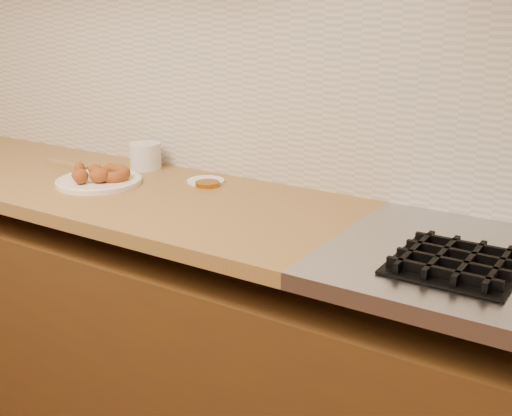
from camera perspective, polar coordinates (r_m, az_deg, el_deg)
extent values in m
cube|color=#BDAE8F|center=(2.04, -0.91, 15.18)|extent=(4.00, 0.02, 2.70)
cube|color=#482C0D|center=(2.08, -5.65, -12.85)|extent=(3.60, 0.60, 0.77)
cube|color=olive|center=(2.33, -18.72, 2.83)|extent=(2.30, 0.62, 0.04)
cube|color=beige|center=(2.04, -1.08, 10.96)|extent=(3.60, 0.02, 0.60)
cube|color=black|center=(1.45, 17.27, -4.91)|extent=(0.26, 0.26, 0.01)
cube|color=black|center=(1.47, 13.96, -3.70)|extent=(0.01, 0.24, 0.02)
cube|color=black|center=(1.37, 16.27, -5.59)|extent=(0.24, 0.01, 0.02)
cube|color=black|center=(1.45, 16.19, -4.14)|extent=(0.01, 0.24, 0.02)
cube|color=black|center=(1.42, 16.99, -4.75)|extent=(0.24, 0.01, 0.02)
cube|color=black|center=(1.44, 18.47, -4.58)|extent=(0.01, 0.24, 0.02)
cube|color=black|center=(1.47, 17.65, -3.98)|extent=(0.24, 0.01, 0.02)
cube|color=black|center=(1.43, 20.79, -5.01)|extent=(0.01, 0.24, 0.02)
cube|color=black|center=(1.53, 18.27, -3.25)|extent=(0.24, 0.01, 0.02)
cylinder|color=white|center=(2.07, -13.78, 2.30)|extent=(0.27, 0.27, 0.02)
torus|color=#9D4D22|center=(2.05, -12.56, 3.00)|extent=(0.15, 0.15, 0.05)
ellipsoid|color=#9D4D22|center=(2.12, -14.09, 3.34)|extent=(0.06, 0.06, 0.03)
ellipsoid|color=#9D4D22|center=(2.11, -15.40, 3.34)|extent=(0.05, 0.06, 0.05)
ellipsoid|color=#9D4D22|center=(2.06, -15.50, 2.83)|extent=(0.06, 0.06, 0.04)
ellipsoid|color=#9D4D22|center=(2.02, -15.29, 2.71)|extent=(0.04, 0.05, 0.05)
ellipsoid|color=#9D4D22|center=(2.12, -12.76, 3.43)|extent=(0.05, 0.04, 0.04)
ellipsoid|color=#9D4D22|center=(2.02, -13.75, 2.85)|extent=(0.08, 0.08, 0.05)
cylinder|color=silver|center=(2.22, -9.80, 4.58)|extent=(0.11, 0.11, 0.09)
cylinder|color=white|center=(2.04, -4.49, 2.41)|extent=(0.16, 0.16, 0.01)
cylinder|color=#AF6E1D|center=(2.00, -4.34, 2.16)|extent=(0.09, 0.09, 0.01)
cube|color=olive|center=(2.31, -16.38, 3.69)|extent=(0.19, 0.03, 0.01)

